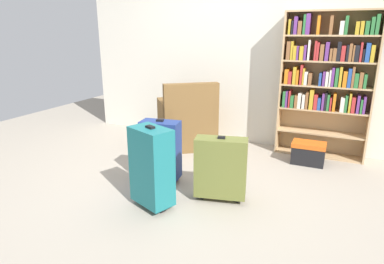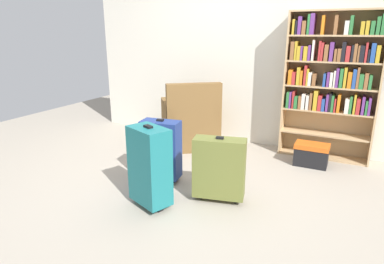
{
  "view_description": "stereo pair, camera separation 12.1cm",
  "coord_description": "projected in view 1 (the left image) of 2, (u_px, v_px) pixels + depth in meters",
  "views": [
    {
      "loc": [
        1.31,
        -2.77,
        1.51
      ],
      "look_at": [
        0.01,
        0.14,
        0.55
      ],
      "focal_mm": 31.14,
      "sensor_mm": 36.0,
      "label": 1
    },
    {
      "loc": [
        1.42,
        -2.72,
        1.51
      ],
      "look_at": [
        0.01,
        0.14,
        0.55
      ],
      "focal_mm": 31.14,
      "sensor_mm": 36.0,
      "label": 2
    }
  ],
  "objects": [
    {
      "name": "suitcase_teal",
      "position": [
        152.0,
        166.0,
        2.89
      ],
      "size": [
        0.43,
        0.35,
        0.76
      ],
      "color": "#19666B",
      "rests_on": "ground"
    },
    {
      "name": "armchair",
      "position": [
        187.0,
        124.0,
        4.51
      ],
      "size": [
        0.98,
        0.98,
        0.9
      ],
      "color": "brown",
      "rests_on": "ground"
    },
    {
      "name": "back_wall",
      "position": [
        240.0,
        48.0,
        4.51
      ],
      "size": [
        4.65,
        0.1,
        2.6
      ],
      "primitive_type": "cube",
      "color": "beige",
      "rests_on": "ground"
    },
    {
      "name": "suitcase_olive",
      "position": [
        221.0,
        168.0,
        3.03
      ],
      "size": [
        0.5,
        0.28,
        0.62
      ],
      "color": "brown",
      "rests_on": "ground"
    },
    {
      "name": "mug",
      "position": [
        217.0,
        146.0,
        4.45
      ],
      "size": [
        0.12,
        0.08,
        0.1
      ],
      "color": "red",
      "rests_on": "ground"
    },
    {
      "name": "storage_box",
      "position": [
        308.0,
        152.0,
        3.95
      ],
      "size": [
        0.38,
        0.24,
        0.26
      ],
      "color": "black",
      "rests_on": "ground"
    },
    {
      "name": "ground_plane",
      "position": [
        186.0,
        187.0,
        3.37
      ],
      "size": [
        8.13,
        8.13,
        0.0
      ],
      "primitive_type": "plane",
      "color": "#9E9384"
    },
    {
      "name": "suitcase_navy_blue",
      "position": [
        161.0,
        150.0,
        3.42
      ],
      "size": [
        0.42,
        0.25,
        0.67
      ],
      "color": "navy",
      "rests_on": "ground"
    },
    {
      "name": "bookshelf",
      "position": [
        326.0,
        77.0,
        3.98
      ],
      "size": [
        1.05,
        0.26,
        1.75
      ],
      "color": "tan",
      "rests_on": "ground"
    }
  ]
}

